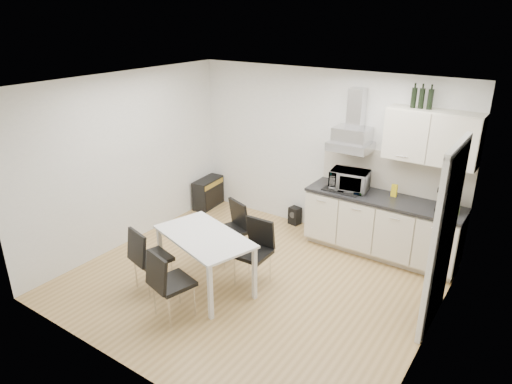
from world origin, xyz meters
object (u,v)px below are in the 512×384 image
floor_speaker (295,216)px  chair_near_right (173,284)px  dining_table (205,242)px  guitar_amp (208,193)px  chair_far_left (227,232)px  kitchenette (387,203)px  chair_near_left (153,259)px  chair_far_right (253,254)px

floor_speaker → chair_near_right: bearing=-78.9°
dining_table → floor_speaker: 2.36m
guitar_amp → floor_speaker: 1.72m
chair_far_left → floor_speaker: chair_far_left is taller
chair_far_left → chair_near_right: size_ratio=1.00×
dining_table → floor_speaker: dining_table is taller
dining_table → chair_near_right: bearing=-65.2°
kitchenette → guitar_amp: bearing=-178.5°
kitchenette → chair_near_left: size_ratio=2.86×
chair_far_left → chair_far_right: same height
kitchenette → chair_near_right: size_ratio=2.86×
chair_near_left → chair_near_right: (0.62, -0.27, 0.00)m
chair_far_left → guitar_amp: (-1.49, 1.35, -0.17)m
chair_far_right → chair_far_left: bearing=-27.1°
chair_far_right → chair_near_right: size_ratio=1.00×
chair_near_left → chair_near_right: size_ratio=1.00×
kitchenette → dining_table: kitchenette is taller
kitchenette → chair_far_right: (-1.14, -1.74, -0.39)m
chair_far_right → chair_near_left: 1.28m
dining_table → guitar_amp: (-1.68, 2.06, -0.39)m
dining_table → guitar_amp: bearing=146.3°
chair_near_right → guitar_amp: chair_near_right is taller
kitchenette → dining_table: 2.68m
chair_near_left → guitar_amp: chair_near_left is taller
dining_table → chair_far_left: chair_far_left is taller
kitchenette → chair_near_right: bearing=-118.2°
kitchenette → chair_far_left: 2.33m
chair_far_right → chair_near_left: same height
chair_near_right → floor_speaker: chair_near_right is taller
floor_speaker → chair_far_left: bearing=-87.7°
chair_near_left → guitar_amp: (-1.15, 2.47, -0.17)m
dining_table → chair_far_right: 0.65m
dining_table → chair_near_left: (-0.53, -0.42, -0.22)m
kitchenette → chair_far_left: size_ratio=2.86×
chair_near_right → guitar_amp: 3.27m
kitchenette → chair_far_right: size_ratio=2.86×
chair_near_left → floor_speaker: (0.54, 2.72, -0.29)m
dining_table → chair_near_left: bearing=-124.5°
chair_near_left → guitar_amp: bearing=129.5°
chair_far_right → dining_table: bearing=39.1°
chair_far_left → guitar_amp: chair_far_left is taller
chair_far_right → chair_near_right: (-0.37, -1.08, 0.00)m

